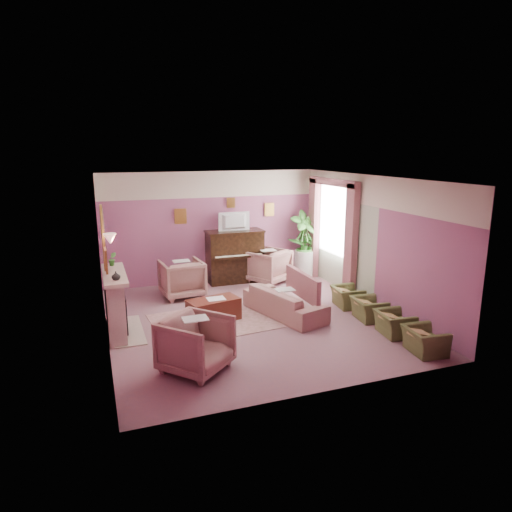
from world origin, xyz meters
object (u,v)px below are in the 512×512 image
object	(u,v)px
coffee_table	(214,310)
floral_armchair_left	(182,277)
sofa	(285,297)
olive_chair_b	(394,320)
television	(235,220)
piano	(235,257)
floral_armchair_right	(268,264)
olive_chair_d	(347,294)
side_table	(304,263)
floral_armchair_front	(196,341)
olive_chair_c	(369,306)
olive_chair_a	(425,337)

from	to	relation	value
coffee_table	floral_armchair_left	size ratio (longest dim) A/B	1.05
sofa	olive_chair_b	xyz separation A→B (m)	(1.49, -1.62, -0.10)
television	sofa	size ratio (longest dim) A/B	0.42
television	sofa	bearing A→B (deg)	-85.32
piano	floral_armchair_right	bearing A→B (deg)	-25.80
olive_chair_d	side_table	xyz separation A→B (m)	(0.19, 2.51, 0.06)
floral_armchair_front	olive_chair_d	distance (m)	4.12
olive_chair_b	olive_chair_c	xyz separation A→B (m)	(0.00, 0.82, 0.00)
coffee_table	sofa	distance (m)	1.47
sofa	olive_chair_c	world-z (taller)	sofa
coffee_table	sofa	size ratio (longest dim) A/B	0.52
side_table	olive_chair_d	bearing A→B (deg)	-94.24
floral_armchair_left	side_table	distance (m)	3.46
coffee_table	sofa	world-z (taller)	sofa
floral_armchair_front	olive_chair_b	bearing A→B (deg)	1.87
television	olive_chair_b	distance (m)	4.77
side_table	olive_chair_c	bearing A→B (deg)	-93.20
piano	olive_chair_a	bearing A→B (deg)	-71.62
sofa	floral_armchair_front	size ratio (longest dim) A/B	2.02
floral_armchair_front	side_table	world-z (taller)	floral_armchair_front
floral_armchair_front	olive_chair_c	bearing A→B (deg)	14.20
floral_armchair_left	olive_chair_d	bearing A→B (deg)	-30.76
floral_armchair_left	olive_chair_c	world-z (taller)	floral_armchair_left
floral_armchair_front	sofa	bearing A→B (deg)	37.90
olive_chair_d	olive_chair_a	bearing A→B (deg)	-90.00
piano	olive_chair_a	distance (m)	5.42
olive_chair_b	coffee_table	bearing A→B (deg)	148.37
olive_chair_d	sofa	bearing A→B (deg)	-179.07
sofa	olive_chair_a	distance (m)	2.86
piano	olive_chair_b	bearing A→B (deg)	-68.42
olive_chair_d	olive_chair_b	bearing A→B (deg)	-90.00
piano	floral_armchair_front	xyz separation A→B (m)	(-2.01, -4.43, -0.18)
olive_chair_a	olive_chair_d	size ratio (longest dim) A/B	1.00
coffee_table	olive_chair_a	size ratio (longest dim) A/B	1.50
olive_chair_b	side_table	size ratio (longest dim) A/B	0.95
sofa	olive_chair_c	bearing A→B (deg)	-28.15
floral_armchair_right	side_table	size ratio (longest dim) A/B	1.36
sofa	olive_chair_d	bearing A→B (deg)	0.93
television	floral_armchair_right	size ratio (longest dim) A/B	0.84
floral_armchair_front	side_table	bearing A→B (deg)	47.59
television	side_table	bearing A→B (deg)	-3.19
coffee_table	olive_chair_a	world-z (taller)	olive_chair_a
television	olive_chair_b	world-z (taller)	television
sofa	piano	bearing A→B (deg)	94.59
television	floral_armchair_right	world-z (taller)	television
piano	coffee_table	distance (m)	2.82
piano	olive_chair_c	distance (m)	3.90
olive_chair_c	television	bearing A→B (deg)	116.36
floral_armchair_front	olive_chair_b	xyz separation A→B (m)	(3.72, 0.12, -0.19)
olive_chair_c	floral_armchair_left	bearing A→B (deg)	139.64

